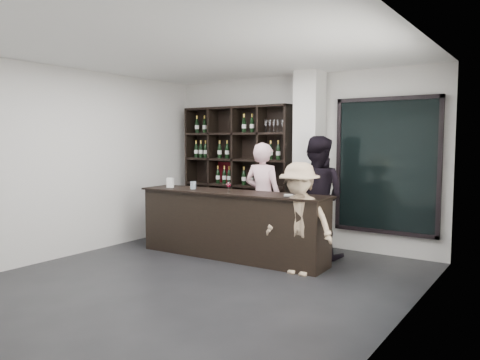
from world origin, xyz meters
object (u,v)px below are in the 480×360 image
Objects in this scene: wine_shelf at (237,172)px; customer at (299,219)px; taster_pink at (263,198)px; tasting_counter at (232,225)px; taster_black at (316,197)px.

customer is at bearing -36.37° from wine_shelf.
taster_pink is at bearing -35.56° from wine_shelf.
wine_shelf reaches higher than tasting_counter.
taster_black is at bearing 34.17° from tasting_counter.
taster_pink is at bearing 69.15° from tasting_counter.
wine_shelf is 0.78× the size of tasting_counter.
tasting_counter is at bearing 171.46° from customer.
customer is (2.06, -1.52, -0.45)m from wine_shelf.
customer is at bearing 97.55° from taster_black.
tasting_counter is 1.67× the size of taster_black.
taster_pink reaches higher than customer.
taster_black is (1.84, -0.54, -0.27)m from wine_shelf.
wine_shelf is 1.59× the size of customer.
tasting_counter is 2.06× the size of customer.
taster_black is (1.04, 0.77, 0.42)m from tasting_counter.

